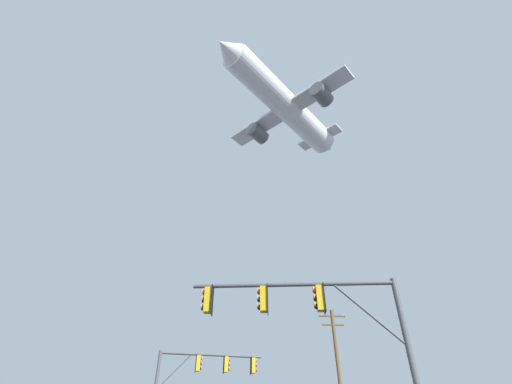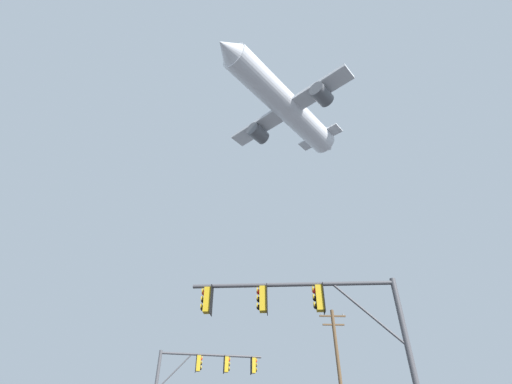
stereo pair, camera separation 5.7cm
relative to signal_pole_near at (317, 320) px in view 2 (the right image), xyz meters
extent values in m
cylinder|color=#4C4C51|center=(2.86, -0.27, -1.85)|extent=(0.20, 0.20, 6.60)
cylinder|color=#4C4C51|center=(-0.80, 0.08, 1.30)|extent=(7.33, 0.84, 0.15)
cylinder|color=#4C4C51|center=(1.76, -0.17, 0.22)|extent=(2.26, 0.29, 2.22)
cube|color=gold|center=(-3.87, 0.36, 0.77)|extent=(0.29, 0.34, 0.90)
cylinder|color=gold|center=(-3.87, 0.36, 1.28)|extent=(0.05, 0.05, 0.12)
cube|color=black|center=(-3.73, 0.35, 0.77)|extent=(0.07, 0.46, 1.04)
sphere|color=red|center=(-4.02, 0.38, 1.04)|extent=(0.20, 0.20, 0.20)
cylinder|color=gold|center=(-4.08, 0.38, 1.10)|extent=(0.06, 0.21, 0.21)
sphere|color=black|center=(-4.02, 0.38, 0.76)|extent=(0.20, 0.20, 0.20)
cylinder|color=gold|center=(-4.08, 0.38, 0.82)|extent=(0.06, 0.21, 0.21)
sphere|color=black|center=(-4.02, 0.38, 0.48)|extent=(0.20, 0.20, 0.20)
cylinder|color=gold|center=(-4.08, 0.38, 0.54)|extent=(0.06, 0.21, 0.21)
cube|color=gold|center=(-1.86, 0.18, 0.77)|extent=(0.29, 0.34, 0.90)
cylinder|color=gold|center=(-1.86, 0.18, 1.28)|extent=(0.05, 0.05, 0.12)
cube|color=black|center=(-1.72, 0.16, 0.77)|extent=(0.07, 0.46, 1.04)
sphere|color=red|center=(-2.01, 0.19, 1.04)|extent=(0.20, 0.20, 0.20)
cylinder|color=gold|center=(-2.07, 0.19, 1.10)|extent=(0.06, 0.21, 0.21)
sphere|color=black|center=(-2.01, 0.19, 0.76)|extent=(0.20, 0.20, 0.20)
cylinder|color=gold|center=(-2.07, 0.19, 0.82)|extent=(0.06, 0.21, 0.21)
sphere|color=black|center=(-2.01, 0.19, 0.48)|extent=(0.20, 0.20, 0.20)
cylinder|color=gold|center=(-2.07, 0.19, 0.54)|extent=(0.06, 0.21, 0.21)
cube|color=gold|center=(0.15, -0.01, 0.77)|extent=(0.29, 0.34, 0.90)
cylinder|color=gold|center=(0.15, -0.01, 1.28)|extent=(0.05, 0.05, 0.12)
cube|color=black|center=(0.29, -0.03, 0.77)|extent=(0.07, 0.46, 1.04)
sphere|color=red|center=(0.01, 0.00, 1.04)|extent=(0.20, 0.20, 0.20)
cylinder|color=gold|center=(-0.06, 0.01, 1.10)|extent=(0.06, 0.21, 0.21)
sphere|color=black|center=(0.01, 0.00, 0.76)|extent=(0.20, 0.20, 0.20)
cylinder|color=gold|center=(-0.06, 0.01, 0.82)|extent=(0.06, 0.21, 0.21)
sphere|color=black|center=(0.01, 0.00, 0.48)|extent=(0.20, 0.20, 0.20)
cylinder|color=gold|center=(-0.06, 0.01, 0.54)|extent=(0.06, 0.21, 0.21)
cylinder|color=#4C4C51|center=(-4.47, 12.46, 1.16)|extent=(6.42, 1.32, 0.15)
cylinder|color=#4C4C51|center=(-6.70, 12.05, 0.10)|extent=(1.99, 0.44, 2.16)
cube|color=gold|center=(-1.78, 12.96, 0.63)|extent=(0.31, 0.36, 0.90)
cylinder|color=gold|center=(-1.78, 12.96, 1.14)|extent=(0.05, 0.05, 0.12)
cube|color=black|center=(-1.92, 12.93, 0.63)|extent=(0.11, 0.46, 1.04)
sphere|color=red|center=(-1.64, 12.98, 0.90)|extent=(0.20, 0.20, 0.20)
cylinder|color=gold|center=(-1.57, 12.99, 0.96)|extent=(0.08, 0.21, 0.21)
sphere|color=black|center=(-1.64, 12.98, 0.62)|extent=(0.20, 0.20, 0.20)
cylinder|color=gold|center=(-1.57, 12.99, 0.68)|extent=(0.08, 0.21, 0.21)
sphere|color=black|center=(-1.64, 12.98, 0.34)|extent=(0.20, 0.20, 0.20)
cylinder|color=gold|center=(-1.57, 12.99, 0.40)|extent=(0.08, 0.21, 0.21)
cube|color=gold|center=(-3.54, 12.63, 0.63)|extent=(0.31, 0.36, 0.90)
cylinder|color=gold|center=(-3.54, 12.63, 1.14)|extent=(0.05, 0.05, 0.12)
cube|color=black|center=(-3.68, 12.61, 0.63)|extent=(0.11, 0.46, 1.04)
sphere|color=red|center=(-3.40, 12.66, 0.90)|extent=(0.20, 0.20, 0.20)
cylinder|color=gold|center=(-3.33, 12.67, 0.96)|extent=(0.08, 0.21, 0.21)
sphere|color=black|center=(-3.40, 12.66, 0.62)|extent=(0.20, 0.20, 0.20)
cylinder|color=gold|center=(-3.33, 12.67, 0.68)|extent=(0.08, 0.21, 0.21)
sphere|color=black|center=(-3.40, 12.66, 0.34)|extent=(0.20, 0.20, 0.20)
cylinder|color=gold|center=(-3.33, 12.67, 0.40)|extent=(0.08, 0.21, 0.21)
cube|color=gold|center=(-5.30, 12.31, 0.63)|extent=(0.31, 0.36, 0.90)
cylinder|color=gold|center=(-5.30, 12.31, 1.14)|extent=(0.05, 0.05, 0.12)
cube|color=black|center=(-5.44, 12.29, 0.63)|extent=(0.11, 0.46, 1.04)
sphere|color=red|center=(-5.16, 12.34, 0.90)|extent=(0.20, 0.20, 0.20)
cylinder|color=gold|center=(-5.09, 12.35, 0.96)|extent=(0.08, 0.21, 0.21)
sphere|color=black|center=(-5.16, 12.34, 0.62)|extent=(0.20, 0.20, 0.20)
cylinder|color=gold|center=(-5.09, 12.35, 0.68)|extent=(0.08, 0.21, 0.21)
sphere|color=black|center=(-5.16, 12.34, 0.34)|extent=(0.20, 0.20, 0.20)
cylinder|color=gold|center=(-5.09, 12.35, 0.40)|extent=(0.08, 0.21, 0.21)
cylinder|color=brown|center=(4.97, 17.48, 0.25)|extent=(0.28, 0.28, 10.82)
cube|color=brown|center=(4.97, 17.48, 5.16)|extent=(2.20, 0.12, 0.12)
cube|color=brown|center=(4.97, 17.48, 4.46)|extent=(1.80, 0.12, 0.12)
cylinder|color=gray|center=(4.07, 17.48, 5.28)|extent=(0.10, 0.10, 0.18)
cylinder|color=gray|center=(5.87, 17.48, 5.28)|extent=(0.10, 0.10, 0.18)
cylinder|color=white|center=(2.53, 19.74, 33.69)|extent=(16.13, 16.86, 3.52)
cone|color=white|center=(-5.01, 11.71, 33.69)|extent=(4.10, 4.06, 3.35)
cone|color=white|center=(9.99, 27.69, 33.69)|extent=(3.69, 3.66, 2.99)
cube|color=silver|center=(2.90, 20.14, 33.16)|extent=(15.30, 14.58, 0.40)
cylinder|color=#595B60|center=(6.72, 16.55, 32.10)|extent=(3.25, 3.28, 1.98)
cylinder|color=#595B60|center=(-0.92, 23.73, 32.10)|extent=(3.25, 3.28, 1.98)
cube|color=navy|center=(8.40, 26.00, 35.67)|extent=(2.30, 2.43, 4.18)
cube|color=silver|center=(8.55, 26.16, 34.02)|extent=(6.17, 5.97, 0.22)
camera|label=1|loc=(-2.69, -12.57, -3.45)|focal=25.06mm
camera|label=2|loc=(-2.63, -12.57, -3.45)|focal=25.06mm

